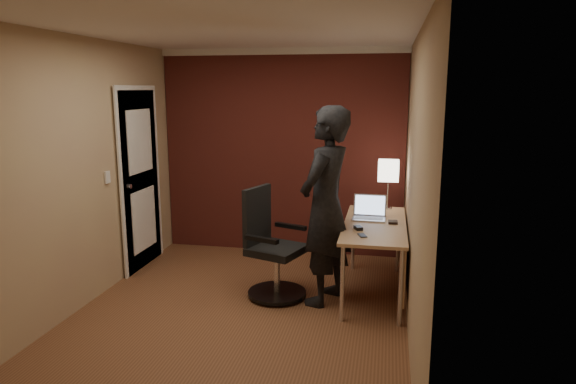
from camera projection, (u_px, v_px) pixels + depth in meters
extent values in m
plane|color=brown|center=(239.00, 315.00, 4.67)|extent=(4.00, 4.00, 0.00)
plane|color=white|center=(233.00, 29.00, 4.18)|extent=(4.00, 4.00, 0.00)
plane|color=tan|center=(283.00, 152.00, 6.35)|extent=(3.00, 0.00, 3.00)
plane|color=tan|center=(117.00, 251.00, 2.50)|extent=(3.00, 0.00, 3.00)
plane|color=tan|center=(79.00, 175.00, 4.71)|extent=(0.00, 4.00, 4.00)
plane|color=tan|center=(414.00, 186.00, 4.14)|extent=(0.00, 4.00, 4.00)
cube|color=maroon|center=(282.00, 153.00, 6.32)|extent=(2.98, 0.06, 2.50)
cube|color=silver|center=(282.00, 51.00, 6.07)|extent=(3.00, 0.08, 0.08)
cube|color=silver|center=(72.00, 38.00, 4.46)|extent=(0.08, 4.00, 0.08)
cube|color=silver|center=(417.00, 31.00, 3.91)|extent=(0.08, 4.00, 0.08)
cube|color=silver|center=(139.00, 181.00, 5.81)|extent=(0.05, 0.82, 2.02)
cube|color=silver|center=(141.00, 181.00, 5.81)|extent=(0.02, 0.92, 2.12)
cylinder|color=silver|center=(129.00, 186.00, 5.48)|extent=(0.05, 0.05, 0.05)
cube|color=silver|center=(107.00, 177.00, 5.16)|extent=(0.02, 0.08, 0.12)
cube|color=tan|center=(375.00, 225.00, 5.03)|extent=(0.60, 1.50, 0.03)
cube|color=tan|center=(403.00, 254.00, 5.03)|extent=(0.02, 1.38, 0.54)
cylinder|color=silver|center=(342.00, 284.00, 4.49)|extent=(0.04, 0.04, 0.70)
cylinder|color=silver|center=(353.00, 239.00, 5.81)|extent=(0.04, 0.04, 0.70)
cylinder|color=silver|center=(401.00, 288.00, 4.39)|extent=(0.04, 0.04, 0.70)
cylinder|color=silver|center=(398.00, 242.00, 5.72)|extent=(0.04, 0.04, 0.70)
cube|color=silver|center=(387.00, 208.00, 5.64)|extent=(0.11, 0.11, 0.01)
cylinder|color=silver|center=(388.00, 194.00, 5.61)|extent=(0.01, 0.01, 0.30)
cube|color=white|center=(388.00, 170.00, 5.55)|extent=(0.22, 0.22, 0.22)
cube|color=silver|center=(369.00, 219.00, 5.17)|extent=(0.34, 0.24, 0.01)
cube|color=silver|center=(370.00, 205.00, 5.26)|extent=(0.33, 0.07, 0.22)
cube|color=#B2CCF2|center=(370.00, 205.00, 5.25)|extent=(0.30, 0.05, 0.19)
cube|color=gray|center=(369.00, 218.00, 5.16)|extent=(0.28, 0.14, 0.00)
cube|color=black|center=(358.00, 228.00, 4.80)|extent=(0.10, 0.12, 0.03)
cube|color=black|center=(362.00, 235.00, 4.59)|extent=(0.09, 0.13, 0.01)
cube|color=black|center=(393.00, 222.00, 5.03)|extent=(0.09, 0.11, 0.02)
cylinder|color=black|center=(277.00, 293.00, 5.08)|extent=(0.58, 0.58, 0.03)
cylinder|color=silver|center=(277.00, 272.00, 5.04)|extent=(0.06, 0.06, 0.43)
cube|color=black|center=(277.00, 250.00, 4.99)|extent=(0.60, 0.60, 0.07)
cube|color=black|center=(257.00, 215.00, 5.04)|extent=(0.19, 0.43, 0.57)
cube|color=black|center=(291.00, 226.00, 5.18)|extent=(0.35, 0.17, 0.04)
cube|color=black|center=(261.00, 239.00, 4.73)|extent=(0.35, 0.17, 0.04)
imported|color=black|center=(325.00, 206.00, 4.81)|extent=(0.65, 0.80, 1.88)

